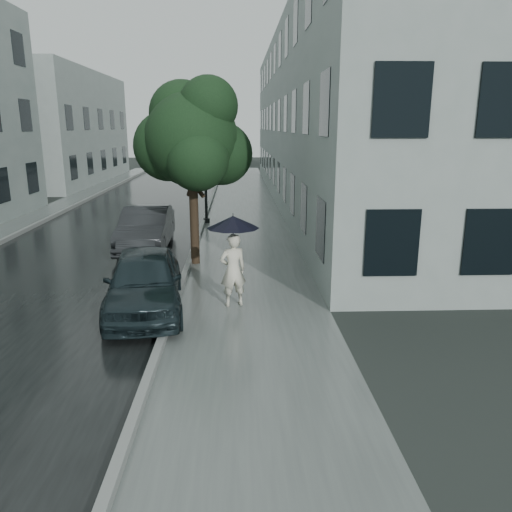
{
  "coord_description": "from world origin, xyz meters",
  "views": [
    {
      "loc": [
        -0.08,
        -9.07,
        4.08
      ],
      "look_at": [
        0.31,
        1.6,
        1.3
      ],
      "focal_mm": 35.0,
      "sensor_mm": 36.0,
      "label": 1
    }
  ],
  "objects_px": {
    "car_near": "(144,281)",
    "car_far": "(146,228)",
    "street_tree": "(192,138)",
    "pedestrian": "(233,270)",
    "lamp_post": "(201,154)"
  },
  "relations": [
    {
      "from": "car_near",
      "to": "car_far",
      "type": "xyz_separation_m",
      "value": [
        -1.0,
        5.96,
        0.01
      ]
    },
    {
      "from": "pedestrian",
      "to": "street_tree",
      "type": "relative_size",
      "value": 0.31
    },
    {
      "from": "street_tree",
      "to": "car_far",
      "type": "relative_size",
      "value": 1.26
    },
    {
      "from": "pedestrian",
      "to": "lamp_post",
      "type": "relative_size",
      "value": 0.33
    },
    {
      "from": "pedestrian",
      "to": "car_near",
      "type": "bearing_deg",
      "value": -11.74
    },
    {
      "from": "lamp_post",
      "to": "pedestrian",
      "type": "bearing_deg",
      "value": -86.65
    },
    {
      "from": "pedestrian",
      "to": "car_near",
      "type": "distance_m",
      "value": 2.02
    },
    {
      "from": "pedestrian",
      "to": "street_tree",
      "type": "xyz_separation_m",
      "value": [
        -1.19,
        3.89,
        2.88
      ]
    },
    {
      "from": "street_tree",
      "to": "car_far",
      "type": "bearing_deg",
      "value": 134.98
    },
    {
      "from": "car_near",
      "to": "car_far",
      "type": "bearing_deg",
      "value": 92.39
    },
    {
      "from": "car_near",
      "to": "car_far",
      "type": "distance_m",
      "value": 6.04
    },
    {
      "from": "pedestrian",
      "to": "lamp_post",
      "type": "bearing_deg",
      "value": -101.36
    },
    {
      "from": "street_tree",
      "to": "pedestrian",
      "type": "bearing_deg",
      "value": -73.0
    },
    {
      "from": "pedestrian",
      "to": "car_far",
      "type": "bearing_deg",
      "value": -81.23
    },
    {
      "from": "pedestrian",
      "to": "car_far",
      "type": "relative_size",
      "value": 0.4
    }
  ]
}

